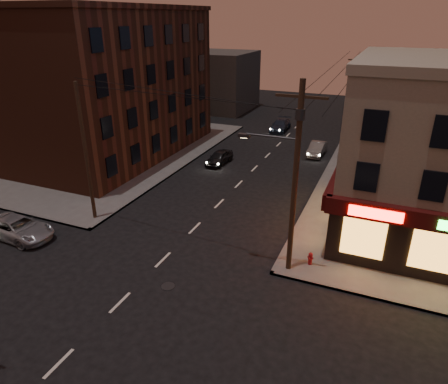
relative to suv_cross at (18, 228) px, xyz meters
The scene contains 14 objects.
ground 9.92m from the suv_cross, 15.86° to the right, with size 120.00×120.00×0.00m, color black.
sidewalk_nw 18.38m from the suv_cross, 117.49° to the left, with size 24.00×28.00×0.15m, color #514F4C.
brick_apartment 18.06m from the suv_cross, 106.99° to the left, with size 12.00×20.00×13.00m, color #4D2618.
bg_building_ne_a 42.51m from the suv_cross, 56.32° to the left, with size 10.00×12.00×7.00m, color #3F3D3A.
bg_building_nw 39.59m from the suv_cross, 95.06° to the left, with size 9.00×10.00×8.00m, color #3F3D3A.
bg_building_ne_b 53.84m from the suv_cross, 66.41° to the left, with size 8.00×8.00×6.00m, color #3F3D3A.
utility_pole_main 17.27m from the suv_cross, 10.81° to the left, with size 4.20×0.44×10.00m.
utility_pole_far 33.77m from the suv_cross, 60.88° to the left, with size 0.26×0.26×9.00m, color #382619.
utility_pole_west 6.14m from the suv_cross, 54.36° to the left, with size 0.24×0.24×9.00m, color #382619.
suv_cross is the anchor object (origin of this frame).
sedan_near 18.25m from the suv_cross, 70.52° to the left, with size 1.47×3.65×1.24m, color black.
sedan_mid 27.16m from the suv_cross, 59.09° to the left, with size 1.35×3.88×1.28m, color #625F5C.
sedan_far 31.83m from the suv_cross, 75.17° to the left, with size 1.82×4.48×1.30m, color #1A2334.
fire_hydrant 17.76m from the suv_cross, 12.69° to the left, with size 0.33×0.33×0.73m.
Camera 1 is at (10.64, -12.25, 12.71)m, focal length 32.00 mm.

